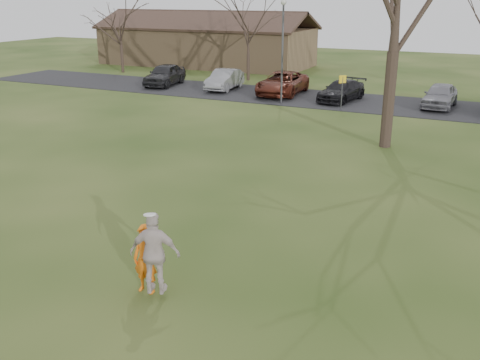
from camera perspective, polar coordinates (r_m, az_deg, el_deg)
name	(u,v)px	position (r m, az deg, el deg)	size (l,w,h in m)	color
ground	(165,291)	(12.93, -7.85, -11.55)	(120.00, 120.00, 0.00)	#1E380F
parking_strip	(385,104)	(35.38, 15.03, 7.71)	(62.00, 6.50, 0.04)	black
player_defender	(146,259)	(12.62, -9.92, -8.19)	(0.60, 0.40, 1.65)	orange
car_0	(165,75)	(41.77, -7.94, 10.94)	(1.88, 4.68, 1.59)	#242326
car_1	(225,79)	(39.51, -1.64, 10.53)	(1.51, 4.32, 1.42)	gray
car_2	(282,83)	(37.63, 4.48, 10.14)	(2.52, 5.46, 1.52)	#572014
car_3	(341,91)	(35.78, 10.64, 9.23)	(1.80, 4.42, 1.28)	black
car_4	(440,95)	(35.20, 20.32, 8.36)	(1.70, 4.22, 1.44)	slate
catching_play	(155,253)	(12.17, -8.95, -7.64)	(1.22, 0.78, 1.97)	beige
building	(206,44)	(54.24, -3.61, 14.05)	(20.60, 8.50, 5.14)	#8C6D4C
lamp_post	(283,39)	(34.11, 4.52, 14.59)	(0.34, 0.34, 6.27)	#47474C
sign_yellow	(342,86)	(32.69, 10.71, 9.69)	(0.35, 0.35, 2.08)	#47474C
small_tree_row	(474,37)	(39.39, 23.45, 13.62)	(55.00, 5.90, 8.50)	#352821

